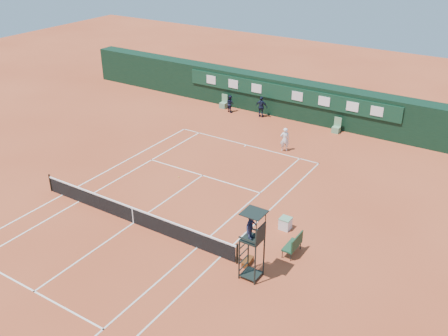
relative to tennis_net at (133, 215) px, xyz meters
The scene contains 14 objects.
ground 0.51m from the tennis_net, ahead, with size 90.00×90.00×0.00m, color #BB4E2C.
court_lines 0.50m from the tennis_net, ahead, with size 11.05×23.85×0.01m.
tennis_net is the anchor object (origin of this frame).
back_wall 18.77m from the tennis_net, 90.00° to the left, with size 40.00×1.65×3.00m.
linesman_chair_left 18.33m from the tennis_net, 107.46° to the left, with size 0.55×0.50×1.15m.
linesman_chair_right 18.05m from the tennis_net, 75.57° to the left, with size 0.55×0.50×1.15m.
umpire_chair 7.69m from the tennis_net, ahead, with size 0.96×0.95×3.42m.
player_bench 8.57m from the tennis_net, 13.89° to the left, with size 0.55×1.20×1.10m.
tennis_bag 6.86m from the tennis_net, ahead, with size 0.32×0.74×0.28m, color black.
cooler 7.99m from the tennis_net, 28.63° to the left, with size 0.57×0.57×0.65m.
tennis_ball 5.52m from the tennis_net, 101.47° to the left, with size 0.07×0.07×0.07m, color yellow.
player 12.75m from the tennis_net, 77.90° to the left, with size 0.62×0.41×1.70m, color white.
ball_kid_left 17.56m from the tennis_net, 104.97° to the left, with size 0.69×0.54×1.41m, color black.
ball_kid_right 17.39m from the tennis_net, 95.91° to the left, with size 1.01×0.42×1.72m, color black.
Camera 1 is at (15.98, -16.17, 14.54)m, focal length 40.00 mm.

